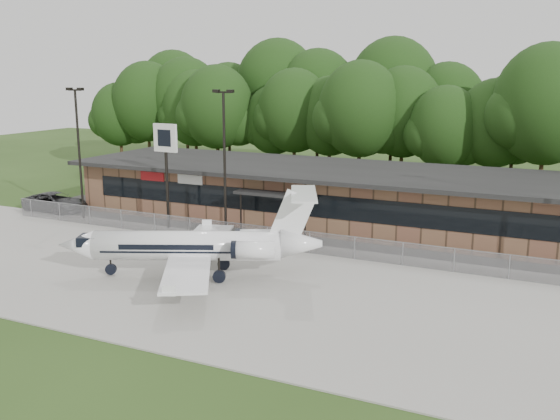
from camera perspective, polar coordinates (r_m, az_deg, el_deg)
The scene contains 11 objects.
ground at distance 28.59m, azimuth -13.04°, elevation -11.24°, with size 160.00×160.00×0.00m, color #284017.
apron at distance 34.73m, azimuth -4.85°, elevation -6.57°, with size 64.00×18.00×0.08m, color #9E9B93.
parking_lot at distance 44.62m, azimuth 2.56°, elevation -2.24°, with size 50.00×9.00×0.06m, color #383835.
terminal at distance 48.17m, azimuth 4.62°, elevation 1.45°, with size 41.00×11.65×4.30m.
fence at distance 40.45m, azimuth 0.10°, elevation -2.68°, with size 46.00×0.04×1.52m.
treeline at distance 64.63m, azimuth 10.45°, elevation 8.85°, with size 72.00×12.00×15.00m, color #193410, non-canonical shape.
light_pole_left at distance 50.82m, azimuth -17.94°, elevation 5.80°, with size 1.55×0.30×10.23m.
light_pole_mid at distance 43.04m, azimuth -5.10°, elevation 5.25°, with size 1.55×0.30×10.23m.
business_jet at distance 35.27m, azimuth -7.58°, elevation -3.34°, with size 14.57×12.99×5.03m.
suv at distance 55.15m, azimuth -19.83°, elevation 0.68°, with size 2.62×5.69×1.58m, color #2F2F32.
pole_sign at distance 46.04m, azimuth -10.41°, elevation 5.51°, with size 2.04×0.42×7.75m.
Camera 1 is at (16.59, -20.34, 11.33)m, focal length 40.00 mm.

